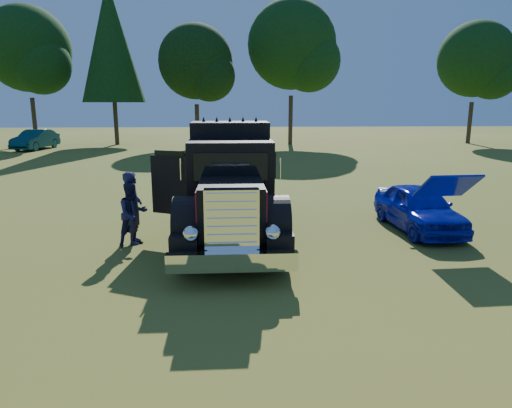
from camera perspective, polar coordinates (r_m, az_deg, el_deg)
The scene contains 7 objects.
ground at distance 10.48m, azimuth 4.31°, elevation -6.97°, with size 120.00×120.00×0.00m, color #3C5619.
treeline at distance 37.02m, azimuth -3.05°, elevation 19.02°, with size 72.10×24.04×13.84m.
diamond_t_truck at distance 11.73m, azimuth -3.20°, elevation 1.63°, with size 3.29×7.16×3.00m.
hotrod_coupe at distance 13.51m, azimuth 19.68°, elevation -0.43°, with size 1.66×4.07×1.89m.
spectator_near at distance 11.86m, azimuth -15.11°, elevation -0.46°, with size 0.67×0.44×1.83m, color #22284F.
spectator_far at distance 11.72m, azimuth -15.16°, elevation -1.19°, with size 0.78×0.61×1.60m, color #1F294A.
distant_teal_car at distance 39.33m, azimuth -25.86°, elevation 7.26°, with size 1.60×4.58×1.51m, color #082935.
Camera 1 is at (-1.37, -9.79, 3.48)m, focal length 32.00 mm.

